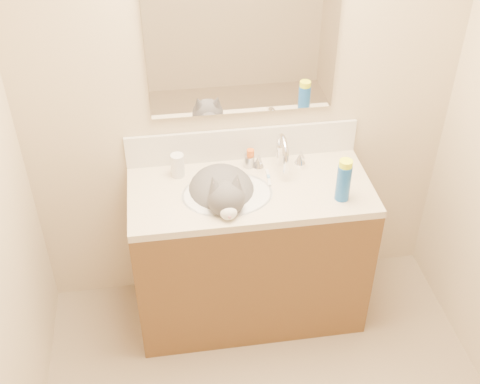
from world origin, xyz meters
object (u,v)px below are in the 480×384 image
object	(u,v)px
basin	(227,205)
faucet	(282,155)
spray_can	(343,183)
cat	(223,195)
vanity_cabinet	(250,255)
silver_jar	(249,161)
pill_bottle	(178,165)
amber_bottle	(250,158)

from	to	relation	value
basin	faucet	world-z (taller)	faucet
basin	spray_can	world-z (taller)	spray_can
cat	vanity_cabinet	bearing A→B (deg)	4.21
silver_jar	cat	bearing A→B (deg)	-129.03
basin	spray_can	bearing A→B (deg)	-12.12
pill_bottle	spray_can	bearing A→B (deg)	-21.84
cat	silver_jar	size ratio (longest dim) A/B	7.27
cat	spray_can	xyz separation A→B (m)	(0.56, -0.13, 0.11)
silver_jar	basin	bearing A→B (deg)	-123.28
pill_bottle	spray_can	world-z (taller)	spray_can
faucet	pill_bottle	size ratio (longest dim) A/B	2.28
vanity_cabinet	silver_jar	distance (m)	0.52
vanity_cabinet	spray_can	world-z (taller)	spray_can
silver_jar	faucet	bearing A→B (deg)	-17.57
cat	amber_bottle	xyz separation A→B (m)	(0.17, 0.20, 0.06)
faucet	silver_jar	world-z (taller)	faucet
amber_bottle	vanity_cabinet	bearing A→B (deg)	-98.92
basin	pill_bottle	world-z (taller)	pill_bottle
pill_bottle	cat	bearing A→B (deg)	-40.13
cat	silver_jar	world-z (taller)	cat
cat	spray_can	world-z (taller)	cat
cat	pill_bottle	size ratio (longest dim) A/B	3.84
cat	spray_can	size ratio (longest dim) A/B	2.51
vanity_cabinet	silver_jar	world-z (taller)	silver_jar
faucet	amber_bottle	world-z (taller)	faucet
faucet	silver_jar	size ratio (longest dim) A/B	4.32
vanity_cabinet	pill_bottle	bearing A→B (deg)	155.04
pill_bottle	faucet	bearing A→B (deg)	-2.51
silver_jar	spray_can	size ratio (longest dim) A/B	0.35
cat	amber_bottle	distance (m)	0.27
pill_bottle	amber_bottle	bearing A→B (deg)	4.69
cat	amber_bottle	bearing A→B (deg)	49.32
cat	basin	bearing A→B (deg)	-43.28
basin	amber_bottle	distance (m)	0.29
vanity_cabinet	basin	size ratio (longest dim) A/B	2.67
vanity_cabinet	basin	distance (m)	0.40
vanity_cabinet	basin	xyz separation A→B (m)	(-0.12, -0.03, 0.38)
amber_bottle	spray_can	size ratio (longest dim) A/B	0.52
basin	spray_can	xyz separation A→B (m)	(0.54, -0.12, 0.16)
vanity_cabinet	basin	bearing A→B (deg)	-165.96
basin	spray_can	size ratio (longest dim) A/B	2.40
amber_bottle	cat	bearing A→B (deg)	-129.79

